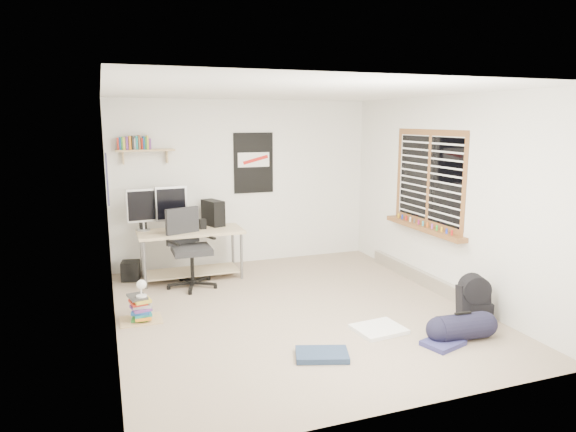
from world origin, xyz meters
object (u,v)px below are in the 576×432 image
object	(u,v)px
desk	(191,253)
duffel_bag	(462,327)
office_chair	(192,251)
backpack	(473,305)
book_stack	(140,308)

from	to	relation	value
desk	duffel_bag	bearing A→B (deg)	-34.62
desk	office_chair	size ratio (longest dim) A/B	1.36
desk	backpack	xyz separation A→B (m)	(2.64, -2.65, -0.16)
office_chair	duffel_bag	size ratio (longest dim) A/B	1.99
duffel_bag	book_stack	world-z (taller)	duffel_bag
desk	backpack	distance (m)	3.75
desk	duffel_bag	world-z (taller)	desk
backpack	duffel_bag	world-z (taller)	backpack
office_chair	book_stack	size ratio (longest dim) A/B	2.37
desk	book_stack	size ratio (longest dim) A/B	3.22
desk	book_stack	distance (m)	1.60
desk	office_chair	distance (m)	0.39
backpack	desk	bearing A→B (deg)	151.81
backpack	duffel_bag	xyz separation A→B (m)	(-0.41, -0.34, -0.06)
backpack	book_stack	world-z (taller)	backpack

